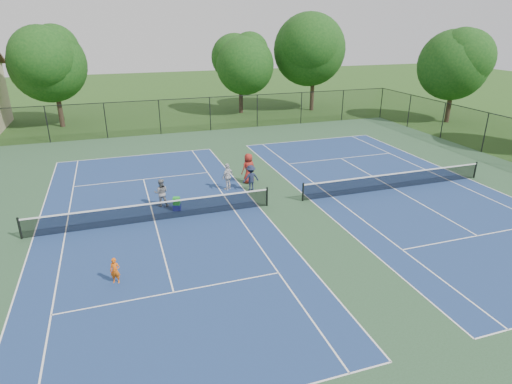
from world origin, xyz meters
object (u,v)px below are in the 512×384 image
object	(u,v)px
ball_crate	(177,207)
tree_back_a	(52,60)
child_player	(115,271)
instructor	(161,193)
ball_hopper	(176,201)
bystander_b	(251,178)
tree_side_e	(456,61)
tree_back_c	(240,61)
tree_back_d	(314,46)
bystander_a	(228,177)
bystander_c	(249,168)

from	to	relation	value
ball_crate	tree_back_a	bearing A→B (deg)	107.53
ball_crate	child_player	bearing A→B (deg)	-118.13
instructor	ball_crate	bearing A→B (deg)	140.26
instructor	ball_crate	size ratio (longest dim) A/B	3.81
ball_hopper	bystander_b	bearing A→B (deg)	18.10
tree_back_a	tree_side_e	xyz separation A→B (m)	(36.00, -10.00, -0.23)
bystander_b	tree_back_a	bearing A→B (deg)	-67.82
tree_back_c	ball_hopper	world-z (taller)	tree_back_c
tree_back_d	ball_hopper	size ratio (longest dim) A/B	26.10
tree_back_a	tree_back_c	size ratio (longest dim) A/B	1.09
bystander_a	ball_hopper	xyz separation A→B (m)	(-3.34, -2.07, -0.28)
bystander_c	ball_hopper	bearing A→B (deg)	13.98
instructor	bystander_a	world-z (taller)	bystander_a
tree_back_c	tree_side_e	bearing A→B (deg)	-31.43
tree_back_c	tree_back_d	distance (m)	8.17
tree_side_e	ball_crate	xyz separation A→B (m)	(-28.73, -13.02, -5.65)
tree_back_a	bystander_c	distance (m)	24.15
child_player	tree_back_a	bearing A→B (deg)	116.21
bystander_c	ball_crate	xyz separation A→B (m)	(-4.84, -2.76, -0.77)
tree_back_c	instructor	bearing A→B (deg)	-116.14
tree_side_e	child_player	xyz separation A→B (m)	(-31.96, -19.05, -5.29)
ball_crate	ball_hopper	size ratio (longest dim) A/B	1.01
bystander_a	bystander_b	bearing A→B (deg)	117.51
bystander_c	bystander_b	bearing A→B (deg)	62.38
child_player	bystander_a	size ratio (longest dim) A/B	0.65
ball_crate	bystander_a	bearing A→B (deg)	31.81
tree_back_a	tree_back_c	distance (m)	18.04
tree_back_c	bystander_c	size ratio (longest dim) A/B	4.53
bystander_b	bystander_a	bearing A→B (deg)	-31.60
instructor	child_player	bearing A→B (deg)	79.68
instructor	bystander_b	xyz separation A→B (m)	(5.24, 0.70, 0.00)
bystander_c	ball_hopper	xyz separation A→B (m)	(-4.84, -2.76, -0.41)
child_player	ball_crate	bearing A→B (deg)	80.16
tree_back_d	tree_side_e	xyz separation A→B (m)	(10.00, -10.00, -1.02)
tree_back_a	tree_back_d	world-z (taller)	tree_back_d
tree_back_d	ball_hopper	world-z (taller)	tree_back_d
ball_hopper	ball_crate	bearing A→B (deg)	0.00
bystander_a	bystander_c	distance (m)	1.66
child_player	bystander_a	bearing A→B (deg)	69.29
tree_back_c	child_player	world-z (taller)	tree_back_c
tree_back_a	bystander_a	bearing A→B (deg)	-63.15
child_player	bystander_c	distance (m)	11.94
bystander_a	ball_crate	bearing A→B (deg)	-5.72
tree_back_d	bystander_a	bearing A→B (deg)	-126.31
tree_back_c	bystander_a	distance (m)	23.63
tree_back_a	tree_back_c	xyz separation A→B (m)	(18.00, 1.00, -0.56)
tree_back_d	bystander_a	world-z (taller)	tree_back_d
child_player	ball_crate	distance (m)	6.85
tree_side_e	bystander_c	world-z (taller)	tree_side_e
tree_back_a	tree_side_e	bearing A→B (deg)	-15.52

